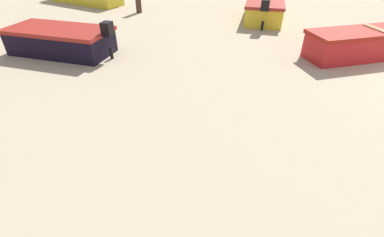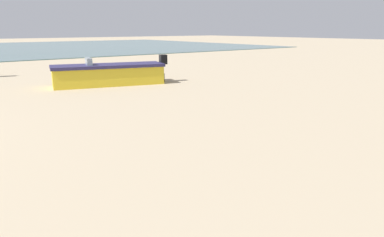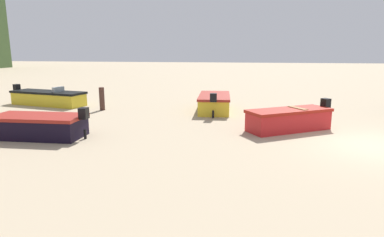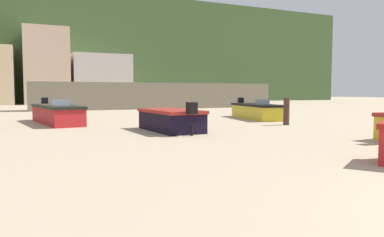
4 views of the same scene
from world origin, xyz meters
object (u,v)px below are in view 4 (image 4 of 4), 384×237
Objects in this scene: boat_red_4 at (57,114)px; mooring_post_mid_beach at (286,111)px; boat_black_3 at (171,120)px; boat_yellow_5 at (256,111)px.

mooring_post_mid_beach reaches higher than boat_red_4.
mooring_post_mid_beach reaches higher than boat_black_3.
boat_red_4 is (-3.73, 5.35, 0.03)m from boat_black_3.
boat_yellow_5 is (10.37, -1.27, -0.02)m from boat_red_4.
boat_black_3 is at bearing -177.60° from mooring_post_mid_beach.
boat_red_4 is at bearing 3.81° from boat_yellow_5.
boat_black_3 is 0.65× the size of boat_red_4.
boat_black_3 is 0.74× the size of boat_yellow_5.
boat_red_4 is 4.57× the size of mooring_post_mid_beach.
boat_black_3 is 6.52m from boat_red_4.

